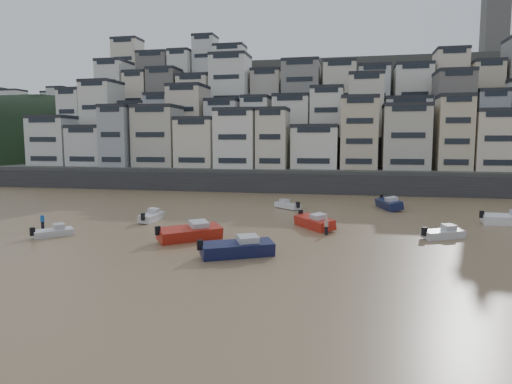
% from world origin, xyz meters
% --- Properties ---
extents(sea_strip, '(340.00, 340.00, 0.00)m').
position_xyz_m(sea_strip, '(-110.00, 145.00, 0.01)').
color(sea_strip, '#465E65').
rests_on(sea_strip, ground).
extents(harbor_wall, '(140.00, 3.00, 3.50)m').
position_xyz_m(harbor_wall, '(10.00, 65.00, 1.75)').
color(harbor_wall, '#38383A').
rests_on(harbor_wall, ground).
extents(hillside, '(141.04, 66.00, 50.00)m').
position_xyz_m(hillside, '(14.73, 104.84, 13.01)').
color(hillside, '#4C4C47').
rests_on(hillside, ground).
extents(headland, '(216.00, 135.00, 53.33)m').
position_xyz_m(headland, '(-95.00, 135.00, 0.02)').
color(headland, black).
rests_on(headland, ground).
extents(boat_c, '(6.34, 5.97, 1.79)m').
position_xyz_m(boat_c, '(3.76, 23.61, 0.90)').
color(boat_c, '#A92114').
rests_on(boat_c, ground).
extents(boat_h, '(4.40, 4.13, 1.24)m').
position_xyz_m(boat_h, '(9.90, 45.55, 0.62)').
color(boat_h, silver).
rests_on(boat_h, ground).
extents(boat_i, '(3.81, 6.80, 1.76)m').
position_xyz_m(boat_i, '(23.57, 48.19, 0.88)').
color(boat_i, '#131B3D').
rests_on(boat_i, ground).
extents(boat_g, '(6.18, 2.14, 1.67)m').
position_xyz_m(boat_g, '(35.77, 38.32, 0.84)').
color(boat_g, white).
rests_on(boat_g, ground).
extents(boat_f, '(1.82, 5.05, 1.36)m').
position_xyz_m(boat_f, '(-4.26, 32.58, 0.68)').
color(boat_f, silver).
rests_on(boat_f, ground).
extents(boat_j, '(3.55, 3.82, 1.07)m').
position_xyz_m(boat_j, '(-9.92, 22.52, 0.54)').
color(boat_j, silver).
rests_on(boat_j, ground).
extents(boat_d, '(4.73, 3.56, 1.25)m').
position_xyz_m(boat_d, '(27.19, 29.37, 0.63)').
color(boat_d, silver).
rests_on(boat_d, ground).
extents(boat_a, '(6.66, 4.96, 1.76)m').
position_xyz_m(boat_a, '(9.59, 18.72, 0.88)').
color(boat_a, '#13183E').
rests_on(boat_a, ground).
extents(boat_e, '(5.33, 6.34, 1.72)m').
position_xyz_m(boat_e, '(14.66, 32.25, 0.86)').
color(boat_e, '#B12215').
rests_on(boat_e, ground).
extents(person_blue, '(0.44, 0.44, 1.74)m').
position_xyz_m(person_blue, '(-13.36, 25.53, 0.87)').
color(person_blue, '#1756AF').
rests_on(person_blue, ground).
extents(person_pink, '(0.44, 0.44, 1.74)m').
position_xyz_m(person_pink, '(16.13, 28.92, 0.87)').
color(person_pink, tan).
rests_on(person_pink, ground).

